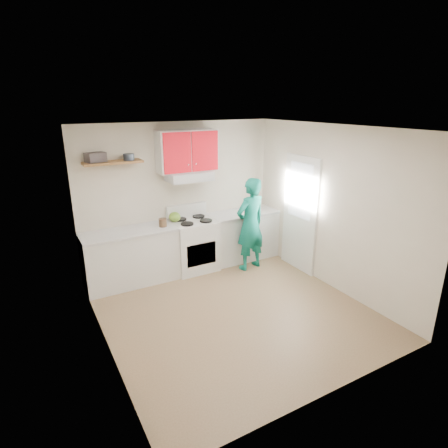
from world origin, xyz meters
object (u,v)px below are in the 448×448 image
stove (194,245)px  tin (129,157)px  crock (163,223)px  person (250,224)px  kettle (175,217)px

stove → tin: bearing=171.8°
crock → person: person is taller
stove → crock: bearing=-176.0°
kettle → person: (1.20, -0.57, -0.17)m
kettle → crock: kettle is taller
stove → tin: tin is taller
kettle → person: bearing=-42.3°
crock → person: (1.48, -0.42, -0.14)m
stove → tin: size_ratio=5.44×
tin → stove: bearing=-8.2°
stove → crock: 0.77m
kettle → crock: size_ratio=1.28×
person → kettle: bearing=-34.6°
stove → tin: (-1.01, 0.14, 1.63)m
person → crock: bearing=-25.2°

